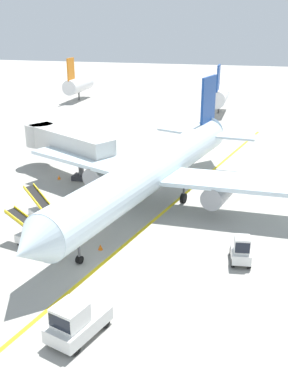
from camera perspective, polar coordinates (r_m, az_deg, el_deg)
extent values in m
plane|color=#9E9B93|center=(31.42, -7.21, -9.55)|extent=(300.00, 300.00, 0.00)
cube|color=yellow|center=(35.04, -1.57, -5.95)|extent=(17.50, 78.19, 0.01)
cylinder|color=silver|center=(39.78, 1.10, 2.77)|extent=(9.68, 30.01, 3.30)
cone|color=silver|center=(27.28, -14.17, -6.80)|extent=(3.67, 3.04, 3.23)
cone|color=silver|center=(54.36, 8.81, 7.95)|extent=(3.66, 3.41, 3.14)
cube|color=silver|center=(38.79, 12.07, 1.19)|extent=(13.03, 4.50, 0.36)
cylinder|color=gray|center=(38.65, 9.23, -0.26)|extent=(2.54, 3.53, 1.90)
cube|color=silver|center=(44.73, -6.72, 4.17)|extent=(13.66, 9.38, 0.36)
cylinder|color=gray|center=(43.37, -5.58, 2.29)|extent=(2.54, 3.53, 1.90)
cube|color=navy|center=(51.43, 8.15, 11.40)|extent=(1.13, 3.97, 5.20)
cube|color=silver|center=(50.90, 10.99, 6.93)|extent=(5.35, 2.59, 0.24)
cube|color=silver|center=(52.82, 4.71, 7.74)|extent=(5.64, 3.88, 0.24)
cylinder|color=#4C4C51|center=(31.36, -8.27, -6.41)|extent=(0.20, 0.20, 3.12)
cylinder|color=black|center=(31.97, -8.15, -8.45)|extent=(0.46, 0.62, 0.56)
cylinder|color=#4C4C51|center=(41.29, 5.05, 0.61)|extent=(0.20, 0.20, 3.12)
cylinder|color=black|center=(41.67, 5.00, -0.78)|extent=(0.55, 1.01, 0.96)
cylinder|color=#4C4C51|center=(43.01, -0.38, 1.54)|extent=(0.20, 0.20, 3.12)
cylinder|color=black|center=(43.38, -0.37, 0.19)|extent=(0.55, 1.01, 0.96)
cube|color=black|center=(28.47, -11.62, -4.57)|extent=(2.95, 1.58, 0.60)
cube|color=beige|center=(48.64, -9.39, 6.08)|extent=(11.68, 8.28, 2.50)
cylinder|color=beige|center=(53.25, -13.05, 7.11)|extent=(3.20, 3.20, 2.50)
cylinder|color=#59595B|center=(47.92, -7.95, 2.91)|extent=(0.56, 0.56, 2.35)
cube|color=#333338|center=(48.21, -7.89, 1.86)|extent=(1.80, 1.40, 0.50)
cube|color=silver|center=(25.26, -8.24, -16.17)|extent=(2.89, 4.00, 0.80)
cube|color=silver|center=(24.33, -9.34, -15.11)|extent=(1.93, 2.00, 1.10)
cube|color=black|center=(23.88, -10.60, -15.98)|extent=(1.38, 0.50, 0.77)
cylinder|color=black|center=(24.35, -8.65, -19.04)|extent=(0.39, 0.64, 0.60)
cylinder|color=black|center=(25.23, -11.58, -17.62)|extent=(0.39, 0.64, 0.60)
cylinder|color=black|center=(25.86, -4.90, -16.13)|extent=(0.39, 0.64, 0.60)
cylinder|color=black|center=(26.69, -7.78, -14.93)|extent=(0.39, 0.64, 0.60)
cube|color=silver|center=(32.40, 12.09, -7.55)|extent=(1.61, 2.55, 0.70)
cube|color=silver|center=(31.61, 12.27, -6.48)|extent=(1.17, 1.21, 1.10)
cube|color=black|center=(31.16, 12.34, -6.91)|extent=(0.98, 0.21, 0.77)
cylinder|color=black|center=(31.90, 13.15, -8.85)|extent=(0.30, 0.62, 0.60)
cylinder|color=black|center=(31.78, 11.15, -8.79)|extent=(0.30, 0.62, 0.60)
cylinder|color=black|center=(33.36, 12.89, -7.43)|extent=(0.30, 0.62, 0.60)
cylinder|color=black|center=(33.25, 10.98, -7.37)|extent=(0.30, 0.62, 0.60)
cube|color=silver|center=(38.21, -12.21, -3.09)|extent=(3.94, 3.49, 0.60)
cylinder|color=black|center=(39.20, -13.88, -3.08)|extent=(0.61, 0.54, 0.60)
cylinder|color=black|center=(39.68, -12.22, -2.63)|extent=(0.61, 0.54, 0.60)
cylinder|color=black|center=(36.99, -12.12, -4.42)|extent=(0.61, 0.54, 0.60)
cylinder|color=black|center=(37.49, -10.39, -3.93)|extent=(0.61, 0.54, 0.60)
cube|color=black|center=(38.34, -12.72, -1.49)|extent=(4.53, 3.73, 1.76)
cube|color=yellow|center=(38.13, -13.34, -1.48)|extent=(4.05, 3.09, 1.84)
cube|color=yellow|center=(38.47, -12.13, -1.17)|extent=(4.05, 3.09, 1.84)
cube|color=silver|center=(34.20, -13.06, -6.13)|extent=(4.08, 2.73, 0.60)
cylinder|color=black|center=(34.90, -15.28, -6.33)|extent=(0.64, 0.42, 0.60)
cylinder|color=black|center=(35.62, -13.72, -5.59)|extent=(0.64, 0.42, 0.60)
cylinder|color=black|center=(33.08, -12.26, -7.63)|extent=(0.64, 0.42, 0.60)
cylinder|color=black|center=(33.83, -10.69, -6.82)|extent=(0.64, 0.42, 0.60)
cube|color=black|center=(34.21, -13.87, -4.42)|extent=(5.00, 2.58, 1.76)
cube|color=yellow|center=(33.90, -14.46, -4.50)|extent=(4.73, 1.82, 1.84)
cube|color=yellow|center=(34.42, -13.33, -3.99)|extent=(4.73, 1.82, 1.84)
cylinder|color=#26262D|center=(35.04, -7.49, -5.37)|extent=(0.24, 0.24, 0.85)
cube|color=orange|center=(34.73, -7.54, -4.33)|extent=(0.36, 0.22, 0.56)
sphere|color=tan|center=(34.57, -7.57, -3.75)|extent=(0.20, 0.20, 0.20)
sphere|color=yellow|center=(34.55, -7.57, -3.66)|extent=(0.24, 0.24, 0.24)
cone|color=orange|center=(33.56, -5.53, -6.93)|extent=(0.36, 0.36, 0.44)
cone|color=orange|center=(48.68, -10.69, 1.84)|extent=(0.36, 0.36, 0.44)
cylinder|color=silver|center=(97.69, -8.28, 13.24)|extent=(3.00, 10.00, 3.00)
cylinder|color=#3F3F3F|center=(98.02, -8.21, 11.91)|extent=(0.30, 0.30, 1.60)
cube|color=orange|center=(94.09, -9.24, 15.05)|extent=(0.24, 3.20, 4.40)
cylinder|color=silver|center=(83.43, 9.49, 11.88)|extent=(3.00, 10.00, 3.00)
cylinder|color=#3F3F3F|center=(83.82, 9.39, 10.33)|extent=(0.30, 0.30, 1.60)
cube|color=navy|center=(79.51, 9.37, 14.00)|extent=(0.24, 3.20, 4.40)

